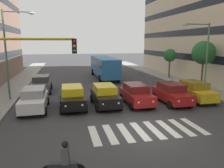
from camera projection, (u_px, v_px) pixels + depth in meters
The scene contains 16 objects.
ground_plane at pixel (147, 130), 13.00m from camera, with size 180.00×180.00×0.00m, color #38383A.
crosswalk_markings at pixel (147, 130), 13.00m from camera, with size 6.75×2.80×0.01m.
car_0 at pixel (195, 91), 19.53m from camera, with size 2.02×4.44×1.72m.
car_1 at pixel (172, 93), 18.63m from camera, with size 2.02×4.44×1.72m.
car_2 at pixel (136, 94), 18.29m from camera, with size 2.02×4.44×1.72m.
car_3 at pixel (105, 95), 17.86m from camera, with size 2.02×4.44×1.72m.
car_4 at pixel (72, 97), 17.38m from camera, with size 2.02×4.44×1.72m.
car_5 at pixel (34, 99), 16.69m from camera, with size 2.02×4.44×1.72m.
car_row2_0 at pixel (42, 84), 22.94m from camera, with size 2.02×4.44×1.72m.
bus_behind_traffic at pixel (104, 65), 31.85m from camera, with size 2.78×10.50×3.00m.
motorcycle_with_rider at pixel (64, 164), 8.22m from camera, with size 1.70×0.41×1.57m.
traffic_light_gantry at pixel (13, 72), 10.83m from camera, with size 4.53×0.36×5.50m.
street_lamp_left at pixel (203, 50), 21.68m from camera, with size 2.98×0.28×6.86m.
street_lamp_right at pixel (10, 47), 18.71m from camera, with size 2.66×0.28×7.68m.
street_tree_1 at pixel (204, 53), 23.82m from camera, with size 2.54×2.54×5.15m.
street_tree_2 at pixel (170, 56), 30.92m from camera, with size 1.82×1.82×4.10m.
Camera 1 is at (4.74, 11.49, 5.13)m, focal length 35.09 mm.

